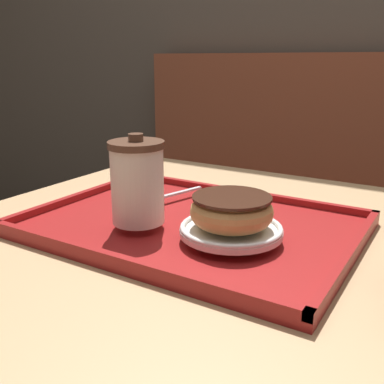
% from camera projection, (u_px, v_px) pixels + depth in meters
% --- Properties ---
extents(booth_bench, '(1.40, 0.44, 1.00)m').
position_uv_depth(booth_bench, '(300.00, 253.00, 1.60)').
color(booth_bench, brown).
rests_on(booth_bench, ground_plane).
extents(cafe_table, '(0.86, 0.85, 0.71)m').
position_uv_depth(cafe_table, '(206.00, 328.00, 0.77)').
color(cafe_table, tan).
rests_on(cafe_table, ground_plane).
extents(serving_tray, '(0.51, 0.37, 0.02)m').
position_uv_depth(serving_tray, '(192.00, 226.00, 0.73)').
color(serving_tray, maroon).
rests_on(serving_tray, cafe_table).
extents(coffee_cup_front, '(0.08, 0.08, 0.14)m').
position_uv_depth(coffee_cup_front, '(137.00, 182.00, 0.68)').
color(coffee_cup_front, white).
rests_on(coffee_cup_front, serving_tray).
extents(plate_with_chocolate_donut, '(0.15, 0.15, 0.01)m').
position_uv_depth(plate_with_chocolate_donut, '(231.00, 230.00, 0.64)').
color(plate_with_chocolate_donut, white).
rests_on(plate_with_chocolate_donut, serving_tray).
extents(donut_chocolate_glazed, '(0.12, 0.12, 0.04)m').
position_uv_depth(donut_chocolate_glazed, '(232.00, 210.00, 0.64)').
color(donut_chocolate_glazed, tan).
rests_on(donut_chocolate_glazed, plate_with_chocolate_donut).
extents(spoon, '(0.06, 0.16, 0.01)m').
position_uv_depth(spoon, '(152.00, 198.00, 0.80)').
color(spoon, silver).
rests_on(spoon, serving_tray).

